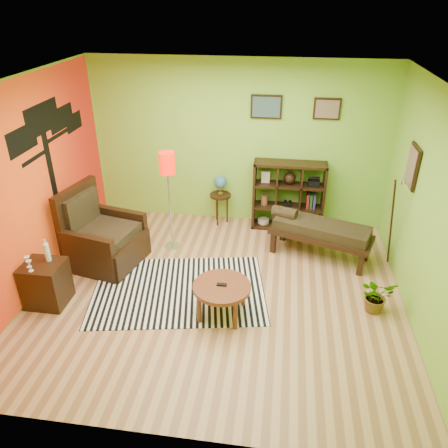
# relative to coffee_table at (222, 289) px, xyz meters

# --- Properties ---
(ground) EXTENTS (5.00, 5.00, 0.00)m
(ground) POSITION_rel_coffee_table_xyz_m (-0.12, 0.43, -0.39)
(ground) COLOR tan
(ground) RESTS_ON ground
(room_shell) EXTENTS (5.04, 4.54, 2.82)m
(room_shell) POSITION_rel_coffee_table_xyz_m (-0.21, 0.45, 1.41)
(room_shell) COLOR #87C93A
(room_shell) RESTS_ON ground
(zebra_rug) EXTENTS (2.61, 1.98, 0.01)m
(zebra_rug) POSITION_rel_coffee_table_xyz_m (-0.67, 0.40, -0.38)
(zebra_rug) COLOR white
(zebra_rug) RESTS_ON ground
(coffee_table) EXTENTS (0.73, 0.73, 0.47)m
(coffee_table) POSITION_rel_coffee_table_xyz_m (0.00, 0.00, 0.00)
(coffee_table) COLOR brown
(coffee_table) RESTS_ON ground
(armchair) EXTENTS (1.16, 1.16, 1.18)m
(armchair) POSITION_rel_coffee_table_xyz_m (-1.98, 0.99, -0.03)
(armchair) COLOR black
(armchair) RESTS_ON ground
(side_cabinet) EXTENTS (0.51, 0.46, 0.92)m
(side_cabinet) POSITION_rel_coffee_table_xyz_m (-2.32, -0.09, -0.08)
(side_cabinet) COLOR black
(side_cabinet) RESTS_ON ground
(floor_lamp) EXTENTS (0.24, 0.24, 1.61)m
(floor_lamp) POSITION_rel_coffee_table_xyz_m (-1.04, 1.53, 0.91)
(floor_lamp) COLOR silver
(floor_lamp) RESTS_ON ground
(globe_table) EXTENTS (0.37, 0.37, 0.90)m
(globe_table) POSITION_rel_coffee_table_xyz_m (-0.39, 2.48, 0.29)
(globe_table) COLOR black
(globe_table) RESTS_ON ground
(cube_shelf) EXTENTS (1.20, 0.35, 1.20)m
(cube_shelf) POSITION_rel_coffee_table_xyz_m (0.79, 2.46, 0.21)
(cube_shelf) COLOR black
(cube_shelf) RESTS_ON ground
(bench) EXTENTS (1.63, 1.02, 0.71)m
(bench) POSITION_rel_coffee_table_xyz_m (1.26, 1.60, 0.07)
(bench) COLOR black
(bench) RESTS_ON ground
(potted_plant) EXTENTS (0.57, 0.60, 0.37)m
(potted_plant) POSITION_rel_coffee_table_xyz_m (1.96, 0.36, -0.20)
(potted_plant) COLOR #26661E
(potted_plant) RESTS_ON ground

